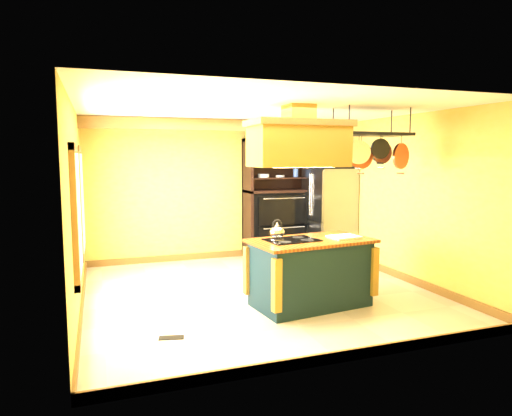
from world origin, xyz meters
TOP-DOWN VIEW (x-y plane):
  - floor at (0.00, 0.00)m, footprint 5.00×5.00m
  - ceiling at (0.00, 0.00)m, footprint 5.00×5.00m
  - wall_back at (0.00, 2.50)m, footprint 5.00×0.02m
  - wall_front at (0.00, -2.50)m, footprint 5.00×0.02m
  - wall_left at (-2.50, 0.00)m, footprint 0.02×5.00m
  - wall_right at (2.50, 0.00)m, footprint 0.02×5.00m
  - ceiling_beam at (0.00, 1.70)m, footprint 5.00×0.15m
  - window_near at (-2.47, -0.80)m, footprint 0.06×1.06m
  - window_far at (-2.47, 0.60)m, footprint 0.06×1.06m
  - kitchen_island at (0.47, -0.81)m, footprint 1.74×1.11m
  - range_hood at (0.27, -0.81)m, footprint 1.31×0.74m
  - pot_rack at (1.38, -0.81)m, footprint 1.17×0.53m
  - refrigerator at (2.09, 1.70)m, footprint 0.78×0.92m
  - hutch at (1.20, 2.24)m, footprint 1.35×0.61m
  - floor_register at (-1.51, -1.32)m, footprint 0.30×0.18m

SIDE VIEW (x-z plane):
  - floor at x=0.00m, z-range 0.00..0.00m
  - floor_register at x=-1.51m, z-range 0.00..0.01m
  - kitchen_island at x=0.47m, z-range -0.09..1.02m
  - refrigerator at x=2.09m, z-range -0.02..1.78m
  - hutch at x=1.20m, z-range -0.28..2.11m
  - wall_back at x=0.00m, z-range 0.00..2.70m
  - wall_front at x=0.00m, z-range 0.00..2.70m
  - wall_left at x=-2.50m, z-range 0.00..2.70m
  - wall_right at x=2.50m, z-range 0.00..2.70m
  - window_near at x=-2.47m, z-range 0.62..2.18m
  - window_far at x=-2.47m, z-range 0.62..2.18m
  - pot_rack at x=1.38m, z-range 1.79..2.63m
  - range_hood at x=0.27m, z-range 1.83..2.63m
  - ceiling_beam at x=0.00m, z-range 2.49..2.69m
  - ceiling at x=0.00m, z-range 2.70..2.70m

